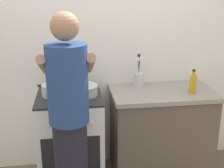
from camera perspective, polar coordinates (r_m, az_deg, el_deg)
The scene contains 8 objects.
back_wall at distance 3.04m, azimuth 1.83°, elevation 6.80°, with size 3.20×0.10×2.50m.
countertop at distance 3.06m, azimuth 9.35°, elevation -9.23°, with size 1.00×0.60×0.90m.
stove_range at distance 2.94m, azimuth -7.95°, elevation -10.43°, with size 0.60×0.62×0.90m.
pot at distance 2.74m, azimuth -11.33°, elevation -1.19°, with size 0.28×0.21×0.11m.
mixing_bowl at distance 2.72m, azimuth -5.46°, elevation -1.07°, with size 0.27×0.27×0.10m.
utensil_crock at distance 2.95m, azimuth 5.23°, elevation 1.14°, with size 0.10×0.10×0.33m.
oil_bottle at distance 2.86m, azimuth 15.43°, elevation 0.12°, with size 0.06×0.06×0.23m.
person at distance 2.25m, azimuth -8.25°, elevation -8.01°, with size 0.41×0.50×1.70m.
Camera 1 is at (-0.31, -2.44, 1.84)m, focal length 47.09 mm.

